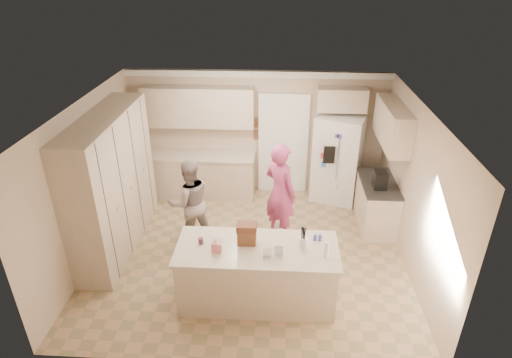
# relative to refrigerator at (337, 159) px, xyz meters

# --- Properties ---
(floor) EXTENTS (5.20, 4.60, 0.02)m
(floor) POSITION_rel_refrigerator_xyz_m (-1.65, -2.00, -0.91)
(floor) COLOR tan
(floor) RESTS_ON ground
(ceiling) EXTENTS (5.20, 4.60, 0.02)m
(ceiling) POSITION_rel_refrigerator_xyz_m (-1.65, -2.00, 1.71)
(ceiling) COLOR white
(ceiling) RESTS_ON wall_back
(wall_back) EXTENTS (5.20, 0.02, 2.60)m
(wall_back) POSITION_rel_refrigerator_xyz_m (-1.65, 0.31, 0.40)
(wall_back) COLOR #C9B299
(wall_back) RESTS_ON ground
(wall_front) EXTENTS (5.20, 0.02, 2.60)m
(wall_front) POSITION_rel_refrigerator_xyz_m (-1.65, -4.31, 0.40)
(wall_front) COLOR #C9B299
(wall_front) RESTS_ON ground
(wall_left) EXTENTS (0.02, 4.60, 2.60)m
(wall_left) POSITION_rel_refrigerator_xyz_m (-4.26, -2.00, 0.40)
(wall_left) COLOR #C9B299
(wall_left) RESTS_ON ground
(wall_right) EXTENTS (0.02, 4.60, 2.60)m
(wall_right) POSITION_rel_refrigerator_xyz_m (0.96, -2.00, 0.40)
(wall_right) COLOR #C9B299
(wall_right) RESTS_ON ground
(crown_back) EXTENTS (5.20, 0.08, 0.12)m
(crown_back) POSITION_rel_refrigerator_xyz_m (-1.65, 0.26, 1.63)
(crown_back) COLOR white
(crown_back) RESTS_ON wall_back
(pantry_bank) EXTENTS (0.60, 2.60, 2.35)m
(pantry_bank) POSITION_rel_refrigerator_xyz_m (-3.95, -1.80, 0.28)
(pantry_bank) COLOR beige
(pantry_bank) RESTS_ON floor
(back_base_cab) EXTENTS (2.20, 0.60, 0.88)m
(back_base_cab) POSITION_rel_refrigerator_xyz_m (-2.80, 0.00, -0.46)
(back_base_cab) COLOR beige
(back_base_cab) RESTS_ON floor
(back_countertop) EXTENTS (2.24, 0.63, 0.04)m
(back_countertop) POSITION_rel_refrigerator_xyz_m (-2.80, -0.01, 0.00)
(back_countertop) COLOR #BEB09C
(back_countertop) RESTS_ON back_base_cab
(back_upper_cab) EXTENTS (2.20, 0.35, 0.80)m
(back_upper_cab) POSITION_rel_refrigerator_xyz_m (-2.80, 0.13, 1.00)
(back_upper_cab) COLOR beige
(back_upper_cab) RESTS_ON wall_back
(doorway_opening) EXTENTS (0.90, 0.06, 2.10)m
(doorway_opening) POSITION_rel_refrigerator_xyz_m (-1.10, 0.28, 0.15)
(doorway_opening) COLOR black
(doorway_opening) RESTS_ON floor
(doorway_casing) EXTENTS (1.02, 0.03, 2.22)m
(doorway_casing) POSITION_rel_refrigerator_xyz_m (-1.10, 0.25, 0.15)
(doorway_casing) COLOR white
(doorway_casing) RESTS_ON floor
(wall_frame_upper) EXTENTS (0.15, 0.02, 0.20)m
(wall_frame_upper) POSITION_rel_refrigerator_xyz_m (-1.63, 0.27, 0.65)
(wall_frame_upper) COLOR brown
(wall_frame_upper) RESTS_ON wall_back
(wall_frame_lower) EXTENTS (0.15, 0.02, 0.20)m
(wall_frame_lower) POSITION_rel_refrigerator_xyz_m (-1.63, 0.27, 0.38)
(wall_frame_lower) COLOR brown
(wall_frame_lower) RESTS_ON wall_back
(refrigerator) EXTENTS (1.08, 0.95, 1.80)m
(refrigerator) POSITION_rel_refrigerator_xyz_m (0.00, 0.00, 0.00)
(refrigerator) COLOR white
(refrigerator) RESTS_ON floor
(fridge_seam) EXTENTS (0.02, 0.02, 1.78)m
(fridge_seam) POSITION_rel_refrigerator_xyz_m (0.00, -0.35, 0.00)
(fridge_seam) COLOR gray
(fridge_seam) RESTS_ON refrigerator
(fridge_dispenser) EXTENTS (0.22, 0.03, 0.35)m
(fridge_dispenser) POSITION_rel_refrigerator_xyz_m (-0.22, -0.37, 0.25)
(fridge_dispenser) COLOR black
(fridge_dispenser) RESTS_ON refrigerator
(fridge_handle_l) EXTENTS (0.02, 0.02, 0.85)m
(fridge_handle_l) POSITION_rel_refrigerator_xyz_m (-0.05, -0.37, 0.15)
(fridge_handle_l) COLOR silver
(fridge_handle_l) RESTS_ON refrigerator
(fridge_handle_r) EXTENTS (0.02, 0.02, 0.85)m
(fridge_handle_r) POSITION_rel_refrigerator_xyz_m (0.05, -0.37, 0.15)
(fridge_handle_r) COLOR silver
(fridge_handle_r) RESTS_ON refrigerator
(over_fridge_cab) EXTENTS (0.95, 0.35, 0.45)m
(over_fridge_cab) POSITION_rel_refrigerator_xyz_m (-0.00, 0.13, 1.20)
(over_fridge_cab) COLOR beige
(over_fridge_cab) RESTS_ON wall_back
(right_base_cab) EXTENTS (0.60, 1.20, 0.88)m
(right_base_cab) POSITION_rel_refrigerator_xyz_m (0.65, -1.00, -0.46)
(right_base_cab) COLOR beige
(right_base_cab) RESTS_ON floor
(right_countertop) EXTENTS (0.63, 1.24, 0.04)m
(right_countertop) POSITION_rel_refrigerator_xyz_m (0.64, -1.00, 0.00)
(right_countertop) COLOR #2D2B28
(right_countertop) RESTS_ON right_base_cab
(right_upper_cab) EXTENTS (0.35, 1.50, 0.70)m
(right_upper_cab) POSITION_rel_refrigerator_xyz_m (0.77, -0.80, 1.05)
(right_upper_cab) COLOR beige
(right_upper_cab) RESTS_ON wall_right
(coffee_maker) EXTENTS (0.22, 0.28, 0.30)m
(coffee_maker) POSITION_rel_refrigerator_xyz_m (0.60, -1.20, 0.17)
(coffee_maker) COLOR black
(coffee_maker) RESTS_ON right_countertop
(island_base) EXTENTS (2.20, 0.90, 0.88)m
(island_base) POSITION_rel_refrigerator_xyz_m (-1.45, -3.10, -0.46)
(island_base) COLOR beige
(island_base) RESTS_ON floor
(island_top) EXTENTS (2.28, 0.96, 0.05)m
(island_top) POSITION_rel_refrigerator_xyz_m (-1.45, -3.10, 0.00)
(island_top) COLOR #BEB09C
(island_top) RESTS_ON island_base
(utensil_crock) EXTENTS (0.13, 0.13, 0.15)m
(utensil_crock) POSITION_rel_refrigerator_xyz_m (-0.80, -3.05, 0.10)
(utensil_crock) COLOR white
(utensil_crock) RESTS_ON island_top
(tissue_box) EXTENTS (0.13, 0.13, 0.14)m
(tissue_box) POSITION_rel_refrigerator_xyz_m (-2.00, -3.20, 0.10)
(tissue_box) COLOR #D27078
(tissue_box) RESTS_ON island_top
(tissue_plume) EXTENTS (0.08, 0.08, 0.08)m
(tissue_plume) POSITION_rel_refrigerator_xyz_m (-2.00, -3.20, 0.20)
(tissue_plume) COLOR white
(tissue_plume) RESTS_ON tissue_box
(dollhouse_body) EXTENTS (0.26, 0.18, 0.22)m
(dollhouse_body) POSITION_rel_refrigerator_xyz_m (-1.60, -3.00, 0.14)
(dollhouse_body) COLOR brown
(dollhouse_body) RESTS_ON island_top
(dollhouse_roof) EXTENTS (0.28, 0.20, 0.10)m
(dollhouse_roof) POSITION_rel_refrigerator_xyz_m (-1.60, -3.00, 0.30)
(dollhouse_roof) COLOR #592D1E
(dollhouse_roof) RESTS_ON dollhouse_body
(jam_jar) EXTENTS (0.07, 0.07, 0.09)m
(jam_jar) POSITION_rel_refrigerator_xyz_m (-2.25, -3.05, 0.07)
(jam_jar) COLOR #59263F
(jam_jar) RESTS_ON island_top
(greeting_card_a) EXTENTS (0.12, 0.06, 0.16)m
(greeting_card_a) POSITION_rel_refrigerator_xyz_m (-1.30, -3.30, 0.11)
(greeting_card_a) COLOR white
(greeting_card_a) RESTS_ON island_top
(greeting_card_b) EXTENTS (0.12, 0.05, 0.16)m
(greeting_card_b) POSITION_rel_refrigerator_xyz_m (-1.15, -3.25, 0.11)
(greeting_card_b) COLOR silver
(greeting_card_b) RESTS_ON island_top
(water_bottle) EXTENTS (0.07, 0.07, 0.24)m
(water_bottle) POSITION_rel_refrigerator_xyz_m (-0.50, -3.25, 0.14)
(water_bottle) COLOR silver
(water_bottle) RESTS_ON island_top
(shaker_salt) EXTENTS (0.05, 0.05, 0.09)m
(shaker_salt) POSITION_rel_refrigerator_xyz_m (-0.63, -2.88, 0.07)
(shaker_salt) COLOR #353A9A
(shaker_salt) RESTS_ON island_top
(shaker_pepper) EXTENTS (0.05, 0.05, 0.09)m
(shaker_pepper) POSITION_rel_refrigerator_xyz_m (-0.56, -2.88, 0.07)
(shaker_pepper) COLOR #353A9A
(shaker_pepper) RESTS_ON island_top
(teen_boy) EXTENTS (0.95, 0.88, 1.58)m
(teen_boy) POSITION_rel_refrigerator_xyz_m (-2.69, -1.70, -0.11)
(teen_boy) COLOR #9C9794
(teen_boy) RESTS_ON floor
(teen_girl) EXTENTS (0.78, 0.77, 1.81)m
(teen_girl) POSITION_rel_refrigerator_xyz_m (-1.14, -1.47, 0.01)
(teen_girl) COLOR #B63D86
(teen_girl) RESTS_ON floor
(fridge_magnets) EXTENTS (0.76, 0.02, 1.44)m
(fridge_magnets) POSITION_rel_refrigerator_xyz_m (0.00, -0.36, 0.00)
(fridge_magnets) COLOR tan
(fridge_magnets) RESTS_ON refrigerator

